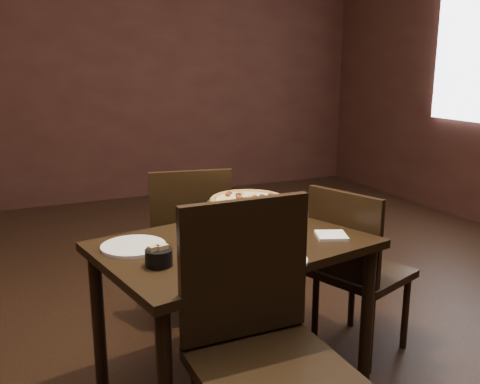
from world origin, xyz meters
name	(u,v)px	position (x,y,z in m)	size (l,w,h in m)	color
room	(239,67)	(0.06, 0.03, 1.40)	(6.04, 7.04, 2.84)	black
dining_table	(234,261)	(-0.01, -0.09, 0.60)	(1.22, 0.92, 0.69)	black
pizza_stand	(248,201)	(0.12, 0.05, 0.81)	(0.37, 0.37, 0.15)	silver
parmesan_shaker	(236,249)	(-0.10, -0.31, 0.74)	(0.06, 0.06, 0.11)	beige
pepper_flake_shaker	(227,238)	(-0.09, -0.19, 0.74)	(0.07, 0.07, 0.12)	maroon
packet_caddy	(159,257)	(-0.38, -0.22, 0.72)	(0.10, 0.10, 0.08)	black
napkin_stack	(331,236)	(0.39, -0.21, 0.70)	(0.12, 0.12, 0.01)	white
plate_left	(133,246)	(-0.42, 0.01, 0.70)	(0.26, 0.26, 0.01)	white
plate_near	(278,260)	(0.04, -0.37, 0.69)	(0.23, 0.23, 0.01)	white
serving_spatula	(276,213)	(0.15, -0.16, 0.81)	(0.15, 0.15, 0.02)	silver
chair_far	(189,241)	(0.01, 0.55, 0.49)	(0.49, 0.49, 0.89)	black
chair_near	(262,342)	(-0.16, -0.64, 0.54)	(0.46, 0.46, 0.99)	black
chair_side	(355,266)	(0.64, -0.06, 0.46)	(0.50, 0.50, 0.85)	black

